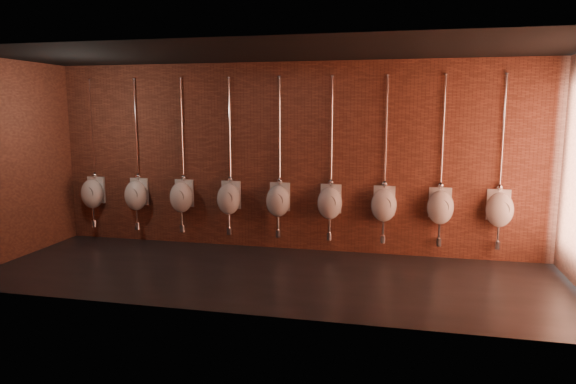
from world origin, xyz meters
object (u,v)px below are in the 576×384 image
urinal_3 (229,198)px  urinal_4 (278,200)px  urinal_7 (440,206)px  urinal_8 (500,209)px  urinal_0 (93,193)px  urinal_1 (136,194)px  urinal_6 (384,204)px  urinal_5 (330,202)px  urinal_2 (182,196)px

urinal_3 → urinal_4: same height
urinal_7 → urinal_8: size_ratio=1.00×
urinal_4 → urinal_8: (3.56, 0.00, 0.00)m
urinal_0 → urinal_1: 0.89m
urinal_0 → urinal_6: (5.34, 0.00, 0.00)m
urinal_5 → urinal_6: size_ratio=1.00×
urinal_0 → urinal_7: 6.23m
urinal_3 → urinal_5: size_ratio=1.00×
urinal_1 → urinal_7: size_ratio=1.00×
urinal_3 → urinal_2: bearing=180.0°
urinal_2 → urinal_4: (1.78, 0.00, 0.00)m
urinal_2 → urinal_4: 1.78m
urinal_3 → urinal_7: bearing=0.0°
urinal_4 → urinal_6: size_ratio=1.00×
urinal_2 → urinal_3: size_ratio=1.00×
urinal_8 → urinal_3: bearing=180.0°
urinal_3 → urinal_7: (3.56, 0.00, 0.00)m
urinal_1 → urinal_8: same height
urinal_1 → urinal_8: 6.23m
urinal_2 → urinal_6: bearing=0.0°
urinal_0 → urinal_8: same height
urinal_2 → urinal_5: 2.67m
urinal_5 → urinal_6: 0.89m
urinal_7 → urinal_8: (0.89, 0.00, 0.00)m
urinal_4 → urinal_8: bearing=0.0°
urinal_7 → urinal_5: bearing=180.0°
urinal_0 → urinal_2: 1.78m
urinal_4 → urinal_7: 2.67m
urinal_0 → urinal_4: (3.56, 0.00, 0.00)m
urinal_1 → urinal_0: bearing=180.0°
urinal_0 → urinal_7: size_ratio=1.00×
urinal_2 → urinal_4: same height
urinal_1 → urinal_4: bearing=0.0°
urinal_3 → urinal_8: (4.45, 0.00, 0.00)m
urinal_5 → urinal_1: bearing=180.0°
urinal_4 → urinal_5: bearing=0.0°
urinal_0 → urinal_8: 7.11m
urinal_3 → urinal_6: bearing=0.0°
urinal_5 → urinal_3: bearing=180.0°
urinal_2 → urinal_8: bearing=0.0°
urinal_3 → urinal_6: 2.67m
urinal_5 → urinal_4: bearing=180.0°
urinal_1 → urinal_7: same height
urinal_2 → urinal_5: bearing=0.0°
urinal_0 → urinal_4: 3.56m
urinal_2 → urinal_8: (5.34, 0.00, 0.00)m
urinal_1 → urinal_2: (0.89, 0.00, 0.00)m
urinal_8 → urinal_0: bearing=180.0°
urinal_3 → urinal_8: same height
urinal_5 → urinal_7: size_ratio=1.00×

